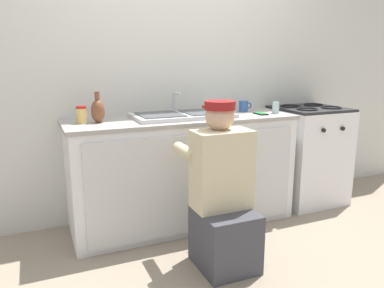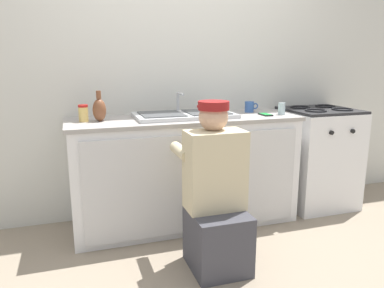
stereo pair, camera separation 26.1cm
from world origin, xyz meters
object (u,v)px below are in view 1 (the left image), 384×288
object	(u,v)px
coffee_mug	(244,106)
water_glass	(276,108)
sink_double_basin	(182,115)
vase_decorative	(98,111)
stove_range	(307,154)
cell_phone	(261,114)
plumber_person	(223,200)
condiment_jar	(81,115)

from	to	relation	value
coffee_mug	water_glass	world-z (taller)	water_glass
sink_double_basin	vase_decorative	xyz separation A→B (m)	(-0.67, -0.00, 0.07)
stove_range	water_glass	distance (m)	0.70
cell_phone	plumber_person	bearing A→B (deg)	-137.71
sink_double_basin	vase_decorative	size ratio (longest dim) A/B	3.48
sink_double_basin	coffee_mug	distance (m)	0.64
vase_decorative	plumber_person	bearing A→B (deg)	-48.17
coffee_mug	cell_phone	distance (m)	0.22
water_glass	vase_decorative	bearing A→B (deg)	175.62
sink_double_basin	condiment_jar	world-z (taller)	sink_double_basin
stove_range	vase_decorative	world-z (taller)	vase_decorative
plumber_person	vase_decorative	bearing A→B (deg)	131.83
stove_range	coffee_mug	world-z (taller)	coffee_mug
cell_phone	vase_decorative	bearing A→B (deg)	175.34
sink_double_basin	condiment_jar	size ratio (longest dim) A/B	6.25
water_glass	cell_phone	size ratio (longest dim) A/B	0.71
stove_range	plumber_person	bearing A→B (deg)	-150.76
condiment_jar	cell_phone	world-z (taller)	condiment_jar
condiment_jar	water_glass	world-z (taller)	condiment_jar
vase_decorative	condiment_jar	world-z (taller)	vase_decorative
sink_double_basin	stove_range	xyz separation A→B (m)	(1.30, -0.00, -0.46)
condiment_jar	cell_phone	bearing A→B (deg)	-4.87
stove_range	condiment_jar	distance (m)	2.15
sink_double_basin	cell_phone	size ratio (longest dim) A/B	5.71
sink_double_basin	coffee_mug	size ratio (longest dim) A/B	6.35
cell_phone	coffee_mug	bearing A→B (deg)	101.40
stove_range	plumber_person	world-z (taller)	plumber_person
vase_decorative	water_glass	bearing A→B (deg)	-4.38
stove_range	water_glass	world-z (taller)	water_glass
sink_double_basin	plumber_person	bearing A→B (deg)	-90.83
vase_decorative	cell_phone	world-z (taller)	vase_decorative
stove_range	coffee_mug	bearing A→B (deg)	171.49
vase_decorative	condiment_jar	bearing A→B (deg)	172.67
vase_decorative	cell_phone	size ratio (longest dim) A/B	1.64
stove_range	plumber_person	xyz separation A→B (m)	(-1.32, -0.74, -0.00)
sink_double_basin	vase_decorative	world-z (taller)	vase_decorative
sink_double_basin	plumber_person	xyz separation A→B (m)	(-0.01, -0.74, -0.46)
coffee_mug	vase_decorative	distance (m)	1.31
plumber_person	water_glass	xyz separation A→B (m)	(0.84, 0.62, 0.49)
plumber_person	vase_decorative	xyz separation A→B (m)	(-0.66, 0.73, 0.53)
stove_range	vase_decorative	size ratio (longest dim) A/B	4.06
coffee_mug	condiment_jar	bearing A→B (deg)	-176.52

